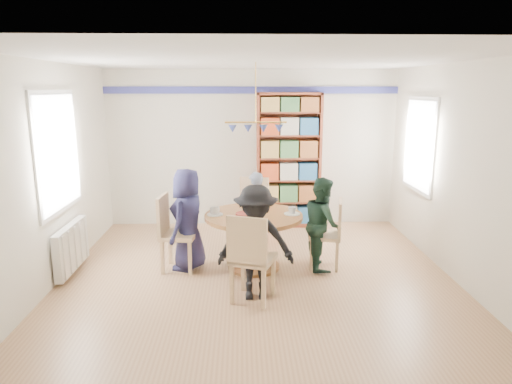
{
  "coord_description": "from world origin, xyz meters",
  "views": [
    {
      "loc": [
        -0.19,
        -5.42,
        2.37
      ],
      "look_at": [
        0.0,
        0.4,
        1.05
      ],
      "focal_mm": 32.0,
      "sensor_mm": 36.0,
      "label": 1
    }
  ],
  "objects_px": {
    "chair_far": "(253,208)",
    "person_left": "(188,219)",
    "radiator": "(72,247)",
    "person_right": "(323,223)",
    "person_near": "(256,243)",
    "chair_right": "(331,231)",
    "chair_near": "(250,255)",
    "bookshelf": "(288,162)",
    "dining_table": "(254,228)",
    "person_far": "(255,209)",
    "chair_left": "(172,229)"
  },
  "relations": [
    {
      "from": "dining_table",
      "to": "chair_left",
      "type": "xyz_separation_m",
      "value": [
        -1.07,
        -0.01,
        0.0
      ]
    },
    {
      "from": "radiator",
      "to": "person_near",
      "type": "xyz_separation_m",
      "value": [
        2.38,
        -0.82,
        0.32
      ]
    },
    {
      "from": "chair_left",
      "to": "person_left",
      "type": "relative_size",
      "value": 0.75
    },
    {
      "from": "radiator",
      "to": "person_near",
      "type": "distance_m",
      "value": 2.54
    },
    {
      "from": "dining_table",
      "to": "chair_near",
      "type": "height_order",
      "value": "chair_near"
    },
    {
      "from": "chair_left",
      "to": "bookshelf",
      "type": "bearing_deg",
      "value": 48.64
    },
    {
      "from": "chair_right",
      "to": "person_left",
      "type": "height_order",
      "value": "person_left"
    },
    {
      "from": "dining_table",
      "to": "chair_right",
      "type": "distance_m",
      "value": 1.04
    },
    {
      "from": "chair_near",
      "to": "person_near",
      "type": "xyz_separation_m",
      "value": [
        0.06,
        0.13,
        0.1
      ]
    },
    {
      "from": "radiator",
      "to": "person_near",
      "type": "bearing_deg",
      "value": -18.97
    },
    {
      "from": "chair_right",
      "to": "person_far",
      "type": "height_order",
      "value": "person_far"
    },
    {
      "from": "chair_left",
      "to": "person_far",
      "type": "relative_size",
      "value": 0.88
    },
    {
      "from": "radiator",
      "to": "chair_near",
      "type": "height_order",
      "value": "chair_near"
    },
    {
      "from": "chair_right",
      "to": "person_far",
      "type": "distance_m",
      "value": 1.35
    },
    {
      "from": "dining_table",
      "to": "person_near",
      "type": "xyz_separation_m",
      "value": [
        -0.0,
        -0.9,
        0.11
      ]
    },
    {
      "from": "chair_far",
      "to": "radiator",
      "type": "bearing_deg",
      "value": -155.2
    },
    {
      "from": "chair_right",
      "to": "radiator",
      "type": "bearing_deg",
      "value": -178.69
    },
    {
      "from": "chair_far",
      "to": "person_left",
      "type": "relative_size",
      "value": 0.76
    },
    {
      "from": "chair_far",
      "to": "bookshelf",
      "type": "xyz_separation_m",
      "value": [
        0.64,
        0.93,
        0.57
      ]
    },
    {
      "from": "radiator",
      "to": "dining_table",
      "type": "bearing_deg",
      "value": 1.93
    },
    {
      "from": "person_right",
      "to": "chair_left",
      "type": "bearing_deg",
      "value": 87.13
    },
    {
      "from": "chair_near",
      "to": "chair_right",
      "type": "bearing_deg",
      "value": 42.87
    },
    {
      "from": "chair_far",
      "to": "person_far",
      "type": "height_order",
      "value": "person_far"
    },
    {
      "from": "radiator",
      "to": "person_far",
      "type": "bearing_deg",
      "value": 22.08
    },
    {
      "from": "chair_near",
      "to": "person_far",
      "type": "relative_size",
      "value": 0.9
    },
    {
      "from": "dining_table",
      "to": "chair_right",
      "type": "bearing_deg",
      "value": -0.11
    },
    {
      "from": "radiator",
      "to": "chair_near",
      "type": "distance_m",
      "value": 2.52
    },
    {
      "from": "person_left",
      "to": "person_far",
      "type": "bearing_deg",
      "value": 154.01
    },
    {
      "from": "dining_table",
      "to": "bookshelf",
      "type": "height_order",
      "value": "bookshelf"
    },
    {
      "from": "dining_table",
      "to": "person_left",
      "type": "bearing_deg",
      "value": 178.39
    },
    {
      "from": "dining_table",
      "to": "chair_right",
      "type": "xyz_separation_m",
      "value": [
        1.04,
        -0.0,
        -0.04
      ]
    },
    {
      "from": "chair_left",
      "to": "bookshelf",
      "type": "height_order",
      "value": "bookshelf"
    },
    {
      "from": "radiator",
      "to": "person_right",
      "type": "xyz_separation_m",
      "value": [
        3.3,
        0.07,
        0.27
      ]
    },
    {
      "from": "person_right",
      "to": "chair_far",
      "type": "bearing_deg",
      "value": 38.34
    },
    {
      "from": "chair_far",
      "to": "chair_near",
      "type": "xyz_separation_m",
      "value": [
        -0.08,
        -2.05,
        0.01
      ]
    },
    {
      "from": "chair_right",
      "to": "chair_near",
      "type": "distance_m",
      "value": 1.51
    },
    {
      "from": "radiator",
      "to": "person_right",
      "type": "bearing_deg",
      "value": 1.22
    },
    {
      "from": "dining_table",
      "to": "bookshelf",
      "type": "distance_m",
      "value": 2.15
    },
    {
      "from": "dining_table",
      "to": "person_near",
      "type": "relative_size",
      "value": 0.97
    },
    {
      "from": "chair_far",
      "to": "person_right",
      "type": "height_order",
      "value": "person_right"
    },
    {
      "from": "dining_table",
      "to": "bookshelf",
      "type": "xyz_separation_m",
      "value": [
        0.66,
        1.96,
        0.58
      ]
    },
    {
      "from": "chair_near",
      "to": "radiator",
      "type": "bearing_deg",
      "value": 157.83
    },
    {
      "from": "person_left",
      "to": "bookshelf",
      "type": "xyz_separation_m",
      "value": [
        1.53,
        1.94,
        0.46
      ]
    },
    {
      "from": "chair_far",
      "to": "person_right",
      "type": "xyz_separation_m",
      "value": [
        0.91,
        -1.04,
        0.05
      ]
    },
    {
      "from": "chair_right",
      "to": "person_far",
      "type": "xyz_separation_m",
      "value": [
        -0.99,
        0.91,
        0.06
      ]
    },
    {
      "from": "chair_left",
      "to": "bookshelf",
      "type": "distance_m",
      "value": 2.68
    },
    {
      "from": "person_near",
      "to": "bookshelf",
      "type": "height_order",
      "value": "bookshelf"
    },
    {
      "from": "chair_left",
      "to": "person_far",
      "type": "distance_m",
      "value": 1.45
    },
    {
      "from": "person_near",
      "to": "bookshelf",
      "type": "xyz_separation_m",
      "value": [
        0.66,
        2.86,
        0.47
      ]
    },
    {
      "from": "person_left",
      "to": "chair_near",
      "type": "bearing_deg",
      "value": 57.73
    }
  ]
}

